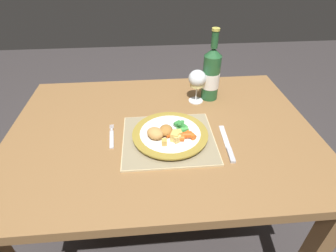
# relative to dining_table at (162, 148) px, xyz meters

# --- Properties ---
(ground_plane) EXTENTS (6.00, 6.00, 0.00)m
(ground_plane) POSITION_rel_dining_table_xyz_m (0.00, 0.00, -0.64)
(ground_plane) COLOR #383333
(dining_table) EXTENTS (1.15, 0.82, 0.74)m
(dining_table) POSITION_rel_dining_table_xyz_m (0.00, 0.00, 0.00)
(dining_table) COLOR olive
(dining_table) RESTS_ON ground
(placemat) EXTENTS (0.33, 0.29, 0.01)m
(placemat) POSITION_rel_dining_table_xyz_m (0.02, -0.07, 0.11)
(placemat) COLOR #CCB789
(placemat) RESTS_ON dining_table
(dinner_plate) EXTENTS (0.27, 0.27, 0.02)m
(dinner_plate) POSITION_rel_dining_table_xyz_m (0.03, -0.06, 0.12)
(dinner_plate) COLOR white
(dinner_plate) RESTS_ON placemat
(breaded_croquettes) EXTENTS (0.10, 0.08, 0.04)m
(breaded_croquettes) POSITION_rel_dining_table_xyz_m (-0.01, -0.08, 0.15)
(breaded_croquettes) COLOR #A87033
(breaded_croquettes) RESTS_ON dinner_plate
(green_beans_pile) EXTENTS (0.05, 0.08, 0.02)m
(green_beans_pile) POSITION_rel_dining_table_xyz_m (0.07, -0.04, 0.14)
(green_beans_pile) COLOR green
(green_beans_pile) RESTS_ON dinner_plate
(glazed_carrots) EXTENTS (0.11, 0.05, 0.02)m
(glazed_carrots) POSITION_rel_dining_table_xyz_m (0.07, -0.10, 0.14)
(glazed_carrots) COLOR #CC5119
(glazed_carrots) RESTS_ON dinner_plate
(fork) EXTENTS (0.03, 0.14, 0.01)m
(fork) POSITION_rel_dining_table_xyz_m (-0.19, -0.04, 0.11)
(fork) COLOR silver
(fork) RESTS_ON dining_table
(table_knife) EXTENTS (0.03, 0.20, 0.01)m
(table_knife) POSITION_rel_dining_table_xyz_m (0.22, -0.13, 0.11)
(table_knife) COLOR silver
(table_knife) RESTS_ON dining_table
(wine_glass) EXTENTS (0.08, 0.08, 0.15)m
(wine_glass) POSITION_rel_dining_table_xyz_m (0.16, 0.19, 0.21)
(wine_glass) COLOR silver
(wine_glass) RESTS_ON dining_table
(bottle) EXTENTS (0.07, 0.07, 0.31)m
(bottle) POSITION_rel_dining_table_xyz_m (0.23, 0.21, 0.22)
(bottle) COLOR #23562D
(bottle) RESTS_ON dining_table
(roast_potatoes) EXTENTS (0.07, 0.06, 0.03)m
(roast_potatoes) POSITION_rel_dining_table_xyz_m (0.04, -0.10, 0.14)
(roast_potatoes) COLOR #E5BC66
(roast_potatoes) RESTS_ON dinner_plate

